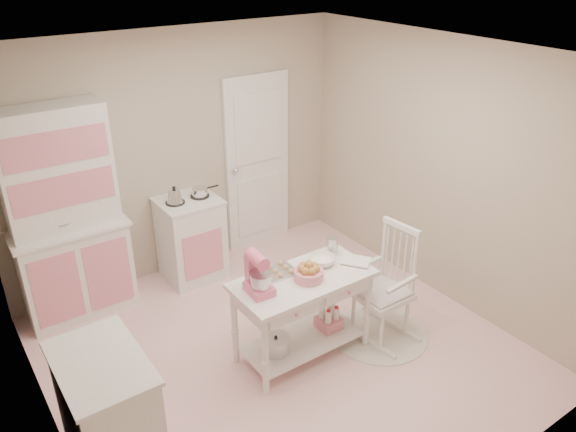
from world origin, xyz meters
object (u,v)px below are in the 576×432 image
object	(u,v)px
stove	(191,238)
base_cabinet	(109,414)
stand_mixer	(259,275)
bread_basket	(309,275)
rocking_chair	(383,284)
work_table	(302,316)
hutch	(66,217)

from	to	relation	value
stove	base_cabinet	distance (m)	2.49
stand_mixer	bread_basket	world-z (taller)	stand_mixer
rocking_chair	bread_basket	world-z (taller)	rocking_chair
work_table	stand_mixer	size ratio (longest dim) A/B	3.53
work_table	bread_basket	bearing A→B (deg)	-68.20
rocking_chair	bread_basket	bearing A→B (deg)	163.05
bread_basket	work_table	bearing A→B (deg)	111.80
hutch	rocking_chair	distance (m)	2.97
hutch	stove	xyz separation A→B (m)	(1.20, -0.05, -0.58)
stand_mixer	bread_basket	size ratio (longest dim) A/B	1.36
base_cabinet	bread_basket	world-z (taller)	base_cabinet
rocking_chair	base_cabinet	bearing A→B (deg)	174.11
stove	stand_mixer	bearing A→B (deg)	-97.08
stove	work_table	xyz separation A→B (m)	(0.21, -1.74, -0.06)
base_cabinet	stand_mixer	bearing A→B (deg)	9.25
stove	work_table	size ratio (longest dim) A/B	0.77
hutch	rocking_chair	size ratio (longest dim) A/B	1.89
hutch	base_cabinet	bearing A→B (deg)	-100.28
base_cabinet	rocking_chair	world-z (taller)	rocking_chair
work_table	stand_mixer	distance (m)	0.71
base_cabinet	stove	bearing A→B (deg)	51.16
hutch	base_cabinet	world-z (taller)	hutch
base_cabinet	rocking_chair	distance (m)	2.52
stove	base_cabinet	xyz separation A→B (m)	(-1.56, -1.94, 0.00)
hutch	rocking_chair	world-z (taller)	hutch
work_table	bread_basket	world-z (taller)	bread_basket
base_cabinet	bread_basket	xyz separation A→B (m)	(1.79, 0.15, 0.39)
stove	base_cabinet	world-z (taller)	same
work_table	hutch	bearing A→B (deg)	128.18
stand_mixer	hutch	bearing A→B (deg)	121.60
stove	hutch	bearing A→B (deg)	177.61
work_table	bread_basket	distance (m)	0.45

